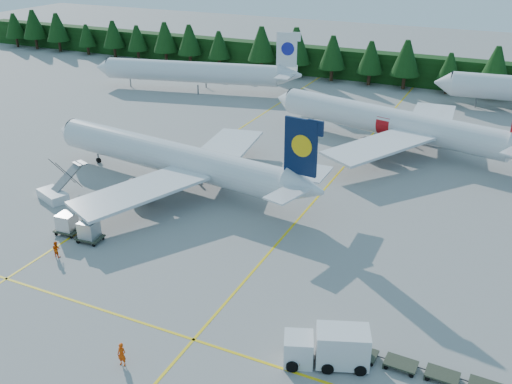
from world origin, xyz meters
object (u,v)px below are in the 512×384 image
at_px(airliner_navy, 165,156).
at_px(airstairs, 55,193).
at_px(airliner_red, 384,121).
at_px(service_truck, 327,347).

distance_m(airliner_navy, airstairs, 13.70).
distance_m(airliner_navy, airliner_red, 33.32).
xyz_separation_m(airliner_navy, service_truck, (29.11, -22.91, -2.02)).
bearing_deg(airstairs, airliner_red, 70.09).
bearing_deg(airliner_red, service_truck, -67.08).
relative_size(airliner_red, airstairs, 6.43).
relative_size(airliner_navy, airstairs, 6.37).
xyz_separation_m(airliner_red, service_truck, (7.77, -48.49, -2.10)).
xyz_separation_m(airliner_navy, airstairs, (-9.16, -9.82, -2.69)).
bearing_deg(airstairs, airliner_navy, 67.84).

